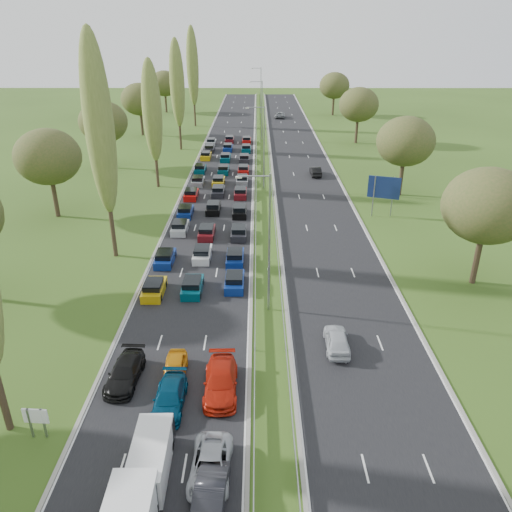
{
  "coord_description": "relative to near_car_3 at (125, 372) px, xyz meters",
  "views": [
    {
      "loc": [
        3.51,
        5.95,
        22.26
      ],
      "look_at": [
        3.4,
        50.7,
        1.5
      ],
      "focal_mm": 35.0,
      "sensor_mm": 36.0,
      "label": 1
    }
  ],
  "objects": [
    {
      "name": "near_car_8",
      "position": [
        3.33,
        0.55,
        -0.05
      ],
      "size": [
        1.7,
        3.94,
        1.32
      ],
      "primitive_type": "imported",
      "rotation": [
        0.0,
        0.0,
        0.03
      ],
      "color": "orange",
      "rests_on": "near_carriageway"
    },
    {
      "name": "far_car_1",
      "position": [
        18.5,
        51.68,
        0.02
      ],
      "size": [
        1.65,
        4.43,
        1.45
      ],
      "primitive_type": "imported",
      "rotation": [
        0.0,
        0.0,
        3.17
      ],
      "color": "black",
      "rests_on": "far_carriageway"
    },
    {
      "name": "white_van_front",
      "position": [
        3.28,
        -7.5,
        0.29
      ],
      "size": [
        1.93,
        4.92,
        1.98
      ],
      "rotation": [
        0.0,
        0.0,
        0.02
      ],
      "color": "silver",
      "rests_on": "near_carriageway"
    },
    {
      "name": "lamp_columns",
      "position": [
        10.01,
        44.56,
        5.27
      ],
      "size": [
        0.18,
        140.18,
        12.0
      ],
      "color": "gray",
      "rests_on": "ground"
    },
    {
      "name": "poplar_row",
      "position": [
        -5.99,
        34.73,
        11.66
      ],
      "size": [
        2.8,
        127.8,
        22.44
      ],
      "color": "#2D2116",
      "rests_on": "ground"
    },
    {
      "name": "direction_sign",
      "position": [
        24.91,
        32.72,
        2.84
      ],
      "size": [
        3.82,
        1.38,
        5.2
      ],
      "color": "gray",
      "rests_on": "ground"
    },
    {
      "name": "near_car_10",
      "position": [
        6.52,
        -7.92,
        -0.05
      ],
      "size": [
        2.31,
        4.77,
        1.31
      ],
      "primitive_type": "imported",
      "rotation": [
        0.0,
        0.0,
        -0.03
      ],
      "color": "#ADAFB6",
      "rests_on": "near_carriageway"
    },
    {
      "name": "traffic_queue_fill",
      "position": [
        3.27,
        43.88,
        -0.29
      ],
      "size": [
        9.1,
        68.8,
        0.8
      ],
      "color": "#BF990C",
      "rests_on": "ground"
    },
    {
      "name": "near_car_11",
      "position": [
        6.62,
        -1.01,
        0.07
      ],
      "size": [
        2.31,
        5.44,
        1.56
      ],
      "primitive_type": "imported",
      "rotation": [
        0.0,
        0.0,
        0.02
      ],
      "color": "#B11B0A",
      "rests_on": "near_carriageway"
    },
    {
      "name": "near_carriageway",
      "position": [
        3.26,
        49.06,
        -0.73
      ],
      "size": [
        10.5,
        215.0,
        0.04
      ],
      "primitive_type": "cube",
      "color": "black",
      "rests_on": "ground"
    },
    {
      "name": "woodland_left",
      "position": [
        -16.49,
        29.19,
        6.95
      ],
      "size": [
        8.0,
        166.0,
        11.1
      ],
      "color": "#2D2116",
      "rests_on": "ground"
    },
    {
      "name": "woodland_right",
      "position": [
        29.51,
        33.23,
        6.95
      ],
      "size": [
        8.0,
        153.0,
        11.1
      ],
      "color": "#2D2116",
      "rests_on": "ground"
    },
    {
      "name": "far_car_0",
      "position": [
        15.04,
        3.87,
        0.03
      ],
      "size": [
        1.87,
        4.39,
        1.48
      ],
      "primitive_type": "imported",
      "rotation": [
        0.0,
        0.0,
        3.11
      ],
      "color": "#B3B7BD",
      "rests_on": "far_carriageway"
    },
    {
      "name": "near_car_3",
      "position": [
        0.0,
        0.0,
        0.0
      ],
      "size": [
        2.23,
        4.98,
        1.42
      ],
      "primitive_type": "imported",
      "rotation": [
        0.0,
        0.0,
        -0.05
      ],
      "color": "black",
      "rests_on": "near_carriageway"
    },
    {
      "name": "info_sign",
      "position": [
        -3.89,
        -5.13,
        0.64
      ],
      "size": [
        1.5,
        0.21,
        2.1
      ],
      "color": "gray",
      "rests_on": "ground"
    },
    {
      "name": "central_reservation",
      "position": [
        10.01,
        49.06,
        -0.18
      ],
      "size": [
        2.36,
        215.0,
        0.32
      ],
      "color": "gray",
      "rests_on": "ground"
    },
    {
      "name": "near_car_9",
      "position": [
        6.66,
        -10.0,
        0.02
      ],
      "size": [
        1.89,
        4.54,
        1.46
      ],
      "primitive_type": "imported",
      "rotation": [
        0.0,
        0.0,
        -0.08
      ],
      "color": "black",
      "rests_on": "near_carriageway"
    },
    {
      "name": "far_carriageway",
      "position": [
        16.76,
        49.06,
        -0.73
      ],
      "size": [
        10.5,
        215.0,
        0.04
      ],
      "primitive_type": "cube",
      "color": "black",
      "rests_on": "ground"
    },
    {
      "name": "near_car_7",
      "position": [
        3.45,
        -2.52,
        -0.02
      ],
      "size": [
        1.98,
        4.75,
        1.37
      ],
      "primitive_type": "imported",
      "rotation": [
        0.0,
        0.0,
        -0.01
      ],
      "color": "#053552",
      "rests_on": "near_carriageway"
    },
    {
      "name": "ground",
      "position": [
        10.01,
        46.56,
        -0.73
      ],
      "size": [
        260.0,
        260.0,
        0.0
      ],
      "primitive_type": "plane",
      "color": "#304B17",
      "rests_on": "ground"
    },
    {
      "name": "far_car_2",
      "position": [
        15.01,
        107.4,
        0.05
      ],
      "size": [
        2.88,
        5.6,
        1.51
      ],
      "primitive_type": "imported",
      "rotation": [
        0.0,
        0.0,
        3.07
      ],
      "color": "gray",
      "rests_on": "far_carriageway"
    }
  ]
}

